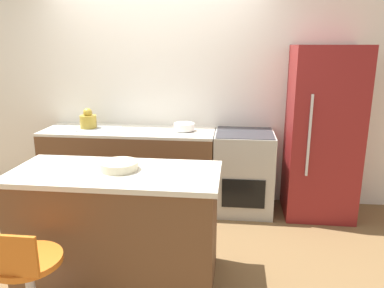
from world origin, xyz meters
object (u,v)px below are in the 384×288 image
stool_chair (27,280)px  kettle (88,120)px  oven_range (243,172)px  refrigerator (322,134)px  mixing_bowl (184,127)px

stool_chair → kettle: size_ratio=3.42×
oven_range → refrigerator: bearing=-0.1°
refrigerator → stool_chair: refrigerator is taller
oven_range → kettle: (-1.79, 0.03, 0.55)m
oven_range → mixing_bowl: (-0.67, 0.03, 0.50)m
oven_range → stool_chair: 2.51m
refrigerator → kettle: (-2.61, 0.03, 0.08)m
refrigerator → kettle: bearing=179.4°
mixing_bowl → stool_chair: bearing=-109.2°
oven_range → mixing_bowl: mixing_bowl is taller
stool_chair → kettle: kettle is taller
oven_range → kettle: kettle is taller
kettle → mixing_bowl: (1.11, 0.00, -0.05)m
refrigerator → mixing_bowl: bearing=178.9°
oven_range → mixing_bowl: size_ratio=3.97×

